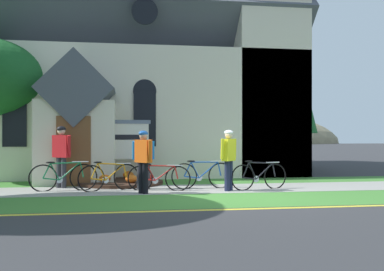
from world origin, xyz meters
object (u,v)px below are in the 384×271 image
(cyclist_in_blue_jersey, at_px, (61,151))
(roadside_conifer, at_px, (286,70))
(bicycle_orange, at_px, (63,177))
(bicycle_red, at_px, (159,178))
(cyclist_in_red_jersey, at_px, (143,157))
(cyclist_in_green_jersey, at_px, (229,155))
(bicycle_silver, at_px, (259,176))
(cyclist_in_white_jersey, at_px, (143,157))
(bicycle_yellow, at_px, (109,177))
(church_sign, at_px, (120,142))
(bicycle_blue, at_px, (202,175))

(cyclist_in_blue_jersey, distance_m, roadside_conifer, 12.01)
(bicycle_orange, xyz_separation_m, cyclist_in_blue_jersey, (-0.14, 0.67, 0.67))
(bicycle_red, relative_size, cyclist_in_red_jersey, 1.08)
(cyclist_in_green_jersey, distance_m, roadside_conifer, 10.02)
(cyclist_in_blue_jersey, bearing_deg, bicycle_silver, -11.85)
(cyclist_in_white_jersey, distance_m, roadside_conifer, 11.48)
(bicycle_yellow, height_order, roadside_conifer, roadside_conifer)
(church_sign, xyz_separation_m, bicycle_silver, (3.86, -2.32, -0.93))
(church_sign, distance_m, roadside_conifer, 10.01)
(bicycle_orange, distance_m, cyclist_in_red_jersey, 2.24)
(bicycle_red, height_order, cyclist_in_red_jersey, cyclist_in_red_jersey)
(bicycle_red, distance_m, bicycle_yellow, 1.36)
(church_sign, relative_size, bicycle_red, 1.18)
(bicycle_orange, xyz_separation_m, cyclist_in_white_jersey, (2.14, -0.94, 0.57))
(bicycle_silver, xyz_separation_m, bicycle_orange, (-5.38, 0.49, 0.01))
(cyclist_in_red_jersey, relative_size, roadside_conifer, 0.21)
(bicycle_silver, bearing_deg, bicycle_blue, 162.51)
(cyclist_in_green_jersey, bearing_deg, bicycle_orange, 171.06)
(bicycle_silver, xyz_separation_m, bicycle_red, (-2.81, 0.11, -0.02))
(cyclist_in_blue_jersey, xyz_separation_m, cyclist_in_green_jersey, (4.60, -1.38, -0.09))
(bicycle_silver, height_order, cyclist_in_blue_jersey, cyclist_in_blue_jersey)
(bicycle_blue, relative_size, cyclist_in_red_jersey, 1.16)
(bicycle_yellow, relative_size, cyclist_in_white_jersey, 1.00)
(bicycle_yellow, relative_size, cyclist_in_green_jersey, 0.99)
(cyclist_in_green_jersey, bearing_deg, roadside_conifer, 59.58)
(cyclist_in_red_jersey, bearing_deg, bicycle_silver, -9.26)
(bicycle_yellow, height_order, cyclist_in_green_jersey, cyclist_in_green_jersey)
(cyclist_in_white_jersey, height_order, roadside_conifer, roadside_conifer)
(bicycle_orange, height_order, bicycle_blue, bicycle_blue)
(bicycle_silver, relative_size, bicycle_orange, 0.96)
(bicycle_orange, xyz_separation_m, cyclist_in_green_jersey, (4.46, -0.70, 0.58))
(bicycle_silver, relative_size, roadside_conifer, 0.23)
(bicycle_yellow, bearing_deg, cyclist_in_green_jersey, -9.38)
(bicycle_blue, xyz_separation_m, cyclist_in_blue_jersey, (-4.00, 0.68, 0.68))
(church_sign, relative_size, cyclist_in_blue_jersey, 1.13)
(bicycle_yellow, bearing_deg, cyclist_in_red_jersey, 12.14)
(bicycle_orange, height_order, cyclist_in_blue_jersey, cyclist_in_blue_jersey)
(bicycle_red, bearing_deg, bicycle_orange, 171.70)
(church_sign, distance_m, cyclist_in_red_jersey, 1.95)
(cyclist_in_white_jersey, bearing_deg, roadside_conifer, 49.62)
(bicycle_silver, bearing_deg, church_sign, 149.07)
(church_sign, xyz_separation_m, cyclist_in_green_jersey, (2.94, -2.53, -0.34))
(bicycle_red, distance_m, roadside_conifer, 11.02)
(cyclist_in_green_jersey, bearing_deg, bicycle_blue, 130.80)
(cyclist_in_blue_jersey, bearing_deg, bicycle_red, -21.10)
(cyclist_in_red_jersey, distance_m, roadside_conifer, 10.78)
(bicycle_yellow, bearing_deg, church_sign, 81.80)
(cyclist_in_blue_jersey, bearing_deg, cyclist_in_green_jersey, -16.63)
(bicycle_silver, xyz_separation_m, bicycle_blue, (-1.52, 0.48, 0.01))
(church_sign, height_order, cyclist_in_blue_jersey, church_sign)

